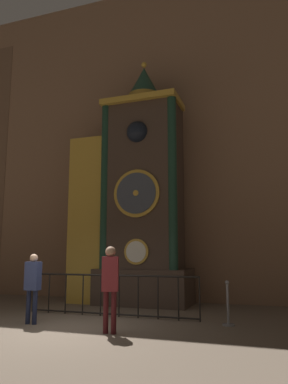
{
  "coord_description": "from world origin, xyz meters",
  "views": [
    {
      "loc": [
        4.56,
        -7.4,
        1.64
      ],
      "look_at": [
        0.47,
        4.33,
        3.67
      ],
      "focal_mm": 35.0,
      "sensor_mm": 36.0,
      "label": 1
    }
  ],
  "objects_px": {
    "visitor_near": "(33,282)",
    "visitor_far": "(110,280)",
    "clock_tower": "(132,200)",
    "stanchion_post": "(228,311)"
  },
  "relations": [
    {
      "from": "clock_tower",
      "to": "visitor_near",
      "type": "relative_size",
      "value": 5.19
    },
    {
      "from": "visitor_near",
      "to": "visitor_far",
      "type": "bearing_deg",
      "value": -10.48
    },
    {
      "from": "visitor_near",
      "to": "stanchion_post",
      "type": "distance_m",
      "value": 4.62
    },
    {
      "from": "clock_tower",
      "to": "stanchion_post",
      "type": "bearing_deg",
      "value": -37.72
    },
    {
      "from": "clock_tower",
      "to": "visitor_far",
      "type": "relative_size",
      "value": 4.71
    },
    {
      "from": "visitor_far",
      "to": "stanchion_post",
      "type": "xyz_separation_m",
      "value": [
        2.21,
        1.7,
        -0.75
      ]
    },
    {
      "from": "visitor_near",
      "to": "visitor_far",
      "type": "xyz_separation_m",
      "value": [
        2.16,
        -0.35,
        0.12
      ]
    },
    {
      "from": "clock_tower",
      "to": "stanchion_post",
      "type": "relative_size",
      "value": 8.3
    },
    {
      "from": "visitor_near",
      "to": "stanchion_post",
      "type": "xyz_separation_m",
      "value": [
        4.37,
        1.35,
        -0.64
      ]
    },
    {
      "from": "visitor_far",
      "to": "stanchion_post",
      "type": "height_order",
      "value": "visitor_far"
    }
  ]
}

